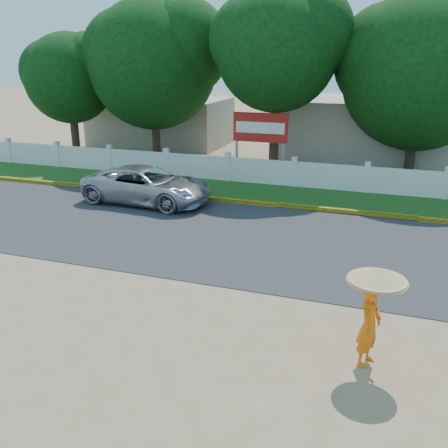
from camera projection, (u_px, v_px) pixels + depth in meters
The scene contains 11 objects.
ground at pixel (196, 304), 11.50m from camera, with size 120.00×120.00×0.00m, color #9E8460.
road at pixel (250, 238), 15.52m from camera, with size 60.00×7.00×0.02m, color #38383A.
grass_verge at pixel (286, 195), 20.21m from camera, with size 60.00×3.50×0.03m, color #2D601E.
curb at pixel (277, 205), 18.67m from camera, with size 40.00×0.18×0.16m, color yellow.
fence at pixel (294, 174), 21.33m from camera, with size 40.00×0.10×1.10m, color silver.
building_near at pixel (377, 131), 26.14m from camera, with size 10.00×6.00×3.20m, color #B7AD99.
building_far at pixel (161, 121), 31.10m from camera, with size 8.00×5.00×2.80m, color #B7AD99.
vehicle at pixel (147, 185), 19.02m from camera, with size 2.30×4.98×1.38m, color #A8AAB0.
monk_with_parasol at pixel (373, 302), 8.91m from camera, with size 1.07×1.07×1.95m.
billboard at pixel (260, 131), 22.35m from camera, with size 2.50×0.13×2.95m.
tree_row at pixel (329, 63), 22.43m from camera, with size 34.25×7.61×8.77m.
Camera 1 is at (3.96, -9.49, 5.50)m, focal length 40.00 mm.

